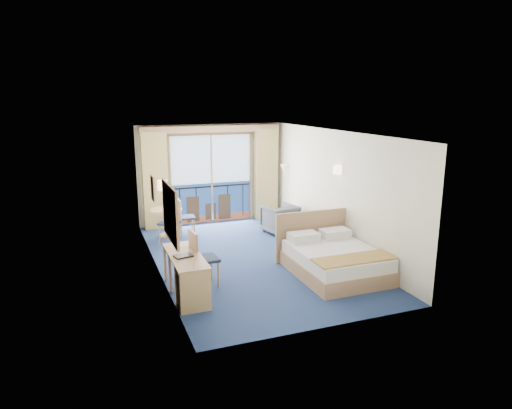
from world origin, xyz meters
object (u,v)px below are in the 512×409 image
at_px(desk_chair, 200,255).
at_px(armchair, 280,219).
at_px(table_chair_b, 171,219).
at_px(desk, 191,282).
at_px(round_table, 166,215).
at_px(table_chair_a, 183,214).
at_px(bed, 334,259).
at_px(floor_lamp, 284,179).
at_px(nightstand, 325,237).

bearing_deg(desk_chair, armchair, -50.48).
bearing_deg(table_chair_b, desk, -56.86).
height_order(round_table, table_chair_a, table_chair_a).
relative_size(round_table, table_chair_a, 0.82).
height_order(bed, desk_chair, same).
distance_m(floor_lamp, desk, 5.69).
bearing_deg(bed, armchair, 87.54).
bearing_deg(nightstand, bed, -112.21).
height_order(floor_lamp, round_table, floor_lamp).
height_order(nightstand, desk_chair, desk_chair).
distance_m(bed, floor_lamp, 4.12).
relative_size(floor_lamp, round_table, 2.06).
height_order(floor_lamp, table_chair_a, floor_lamp).
relative_size(armchair, table_chair_a, 0.84).
xyz_separation_m(desk, table_chair_a, (0.69, 3.97, 0.13)).
height_order(nightstand, floor_lamp, floor_lamp).
height_order(round_table, table_chair_b, table_chair_b).
relative_size(bed, floor_lamp, 1.25).
distance_m(floor_lamp, desk_chair, 4.92).
xyz_separation_m(table_chair_a, table_chair_b, (-0.38, -0.41, 0.03)).
distance_m(bed, armchair, 2.96).
bearing_deg(round_table, nightstand, -36.49).
bearing_deg(nightstand, armchair, 104.13).
bearing_deg(desk, nightstand, 25.99).
distance_m(nightstand, armchair, 1.69).
bearing_deg(desk, desk_chair, 64.69).
distance_m(round_table, table_chair_a, 0.41).
height_order(table_chair_a, table_chair_b, table_chair_b).
xyz_separation_m(bed, table_chair_a, (-2.24, 3.60, 0.24)).
xyz_separation_m(desk_chair, table_chair_a, (0.36, 3.27, -0.06)).
xyz_separation_m(floor_lamp, table_chair_b, (-3.28, -0.76, -0.65)).
xyz_separation_m(bed, armchair, (0.13, 2.96, 0.07)).
bearing_deg(nightstand, desk, -154.01).
bearing_deg(armchair, table_chair_a, -27.08).
relative_size(nightstand, table_chair_a, 0.64).
relative_size(floor_lamp, desk_chair, 1.51).
relative_size(floor_lamp, table_chair_a, 1.68).
relative_size(bed, desk_chair, 1.89).
bearing_deg(desk_chair, round_table, -3.71).
distance_m(floor_lamp, table_chair_b, 3.43).
xyz_separation_m(bed, desk_chair, (-2.60, 0.33, 0.30)).
xyz_separation_m(armchair, round_table, (-2.77, 0.72, 0.16)).
distance_m(nightstand, table_chair_b, 3.68).
relative_size(nightstand, desk, 0.39).
relative_size(desk, round_table, 2.02).
height_order(nightstand, round_table, round_table).
distance_m(desk_chair, round_table, 3.34).
bearing_deg(nightstand, desk_chair, -162.48).
height_order(nightstand, table_chair_a, table_chair_a).
distance_m(nightstand, round_table, 3.96).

